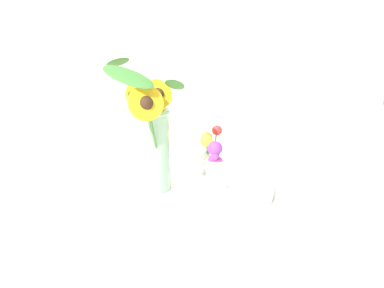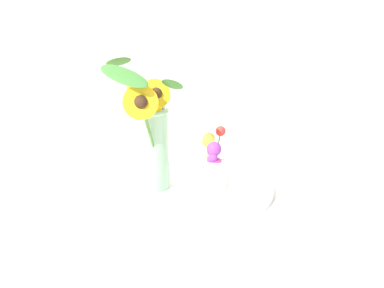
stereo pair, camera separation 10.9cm
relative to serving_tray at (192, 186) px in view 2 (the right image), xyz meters
The scene contains 5 objects.
ground_plane 0.03m from the serving_tray, 100.09° to the right, with size 6.00×6.00×0.00m, color silver.
serving_tray is the anchor object (origin of this frame).
mason_jar_sunflowers 0.21m from the serving_tray, 169.26° to the left, with size 0.25×0.24×0.38m.
vase_small_center 0.11m from the serving_tray, 57.58° to the right, with size 0.06×0.07×0.14m.
vase_bulb_right 0.13m from the serving_tray, 23.90° to the left, with size 0.09×0.08×0.15m.
Camera 2 is at (-0.46, -0.91, 0.45)m, focal length 35.00 mm.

